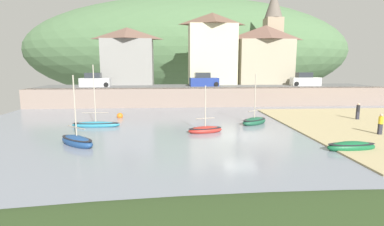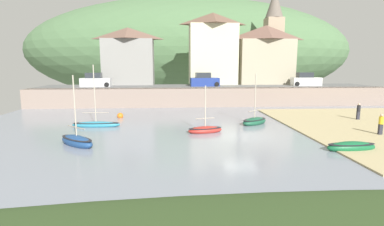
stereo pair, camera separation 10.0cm
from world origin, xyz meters
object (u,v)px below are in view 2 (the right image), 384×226
Objects in this scene: parked_car_by_wall at (204,81)px; parked_car_end_of_row at (306,80)px; church_with_spire at (273,35)px; waterfront_building_left at (128,56)px; sailboat_tall_mast at (254,121)px; parked_car_near_slipway at (95,81)px; sailboat_blue_trim at (205,130)px; person_near_water at (381,123)px; waterfront_building_right at (265,54)px; sailboat_white_hull at (96,124)px; person_on_slipway at (359,111)px; waterfront_building_centre at (213,48)px; sailboat_nearest_shore at (351,147)px; mooring_buoy at (120,116)px; rowboat_small_beached at (77,141)px.

parked_car_by_wall and parked_car_end_of_row have the same top height.
waterfront_building_left is at bearing -170.55° from church_with_spire.
sailboat_tall_mast reaches higher than parked_car_near_slipway.
waterfront_building_left is 26.41m from sailboat_blue_trim.
parked_car_by_wall is 24.35m from person_near_water.
waterfront_building_right is 27.64m from sailboat_blue_trim.
sailboat_white_hull reaches higher than person_on_slipway.
sailboat_white_hull is 3.45× the size of person_on_slipway.
person_on_slipway is (3.43, -19.56, -6.09)m from waterfront_building_right.
sailboat_tall_mast is at bearing -111.63° from church_with_spire.
waterfront_building_centre is at bearing 65.30° from parked_car_by_wall.
parked_car_by_wall is (15.38, 0.00, 0.00)m from parked_car_near_slipway.
waterfront_building_left reaches higher than sailboat_nearest_shore.
sailboat_white_hull is 8.86× the size of mooring_buoy.
waterfront_building_left reaches higher than sailboat_white_hull.
sailboat_tall_mast is at bearing -173.94° from person_on_slipway.
sailboat_tall_mast reaches higher than sailboat_blue_trim.
waterfront_building_left is 24.64m from church_with_spire.
parked_car_end_of_row is at bearing 69.68° from sailboat_nearest_shore.
parked_car_near_slipway is at bearing 152.60° from person_on_slipway.
parked_car_near_slipway is at bearing 114.09° from mooring_buoy.
church_with_spire reaches higher than sailboat_tall_mast.
rowboat_small_beached is 26.01m from person_on_slipway.
sailboat_white_hull reaches higher than sailboat_blue_trim.
sailboat_tall_mast is 9.96m from person_near_water.
person_on_slipway is (10.72, 1.14, 0.71)m from sailboat_tall_mast.
person_on_slipway is 6.72m from person_near_water.
mooring_buoy is (-8.07, 7.43, -0.04)m from sailboat_blue_trim.
parked_car_near_slipway is (-17.16, -4.50, -4.76)m from waterfront_building_centre.
waterfront_building_right is 1.64× the size of sailboat_white_hull.
person_on_slipway is at bearing -38.07° from waterfront_building_left.
sailboat_tall_mast is 2.97× the size of person_near_water.
waterfront_building_centre is 31.06m from sailboat_nearest_shore.
parked_car_near_slipway is at bearing -163.18° from church_with_spire.
waterfront_building_left is 2.07× the size of parked_car_end_of_row.
parked_car_by_wall is 15.02m from parked_car_end_of_row.
mooring_buoy is at bearing 125.88° from rowboat_small_beached.
sailboat_tall_mast is 16.72m from parked_car_by_wall.
parked_car_end_of_row is 2.58× the size of person_near_water.
waterfront_building_left is at bearing 132.09° from rowboat_small_beached.
sailboat_blue_trim is at bearing -117.91° from church_with_spire.
waterfront_building_right reaches higher than parked_car_near_slipway.
waterfront_building_centre is 2.78× the size of sailboat_blue_trim.
waterfront_building_left is 1.74× the size of rowboat_small_beached.
sailboat_tall_mast is (14.15, 6.45, -0.02)m from rowboat_small_beached.
waterfront_building_right is at bearing 139.86° from parked_car_end_of_row.
parked_car_by_wall is 2.58× the size of person_near_water.
person_on_slipway reaches higher than sailboat_nearest_shore.
parked_car_end_of_row is 6.64× the size of mooring_buoy.
rowboat_small_beached reaches higher than parked_car_end_of_row.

